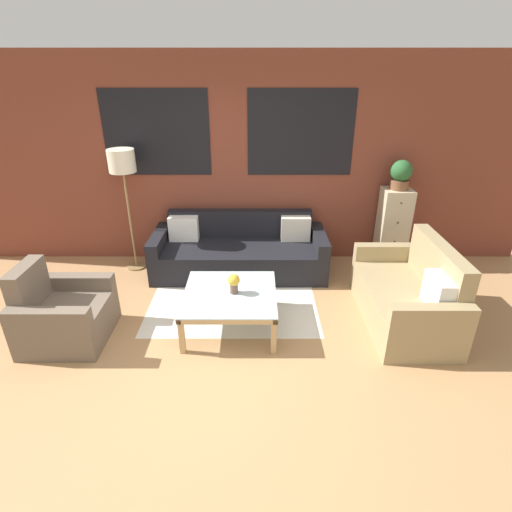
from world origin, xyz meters
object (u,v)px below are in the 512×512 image
object	(u,v)px
coffee_table	(231,297)
armchair_corner	(64,315)
drawer_cabinet	(393,228)
potted_plant	(402,174)
settee_vintage	(409,297)
floor_lamp	(123,168)
flower_vase	(234,282)
couch_dark	(240,252)

from	to	relation	value
coffee_table	armchair_corner	bearing A→B (deg)	-173.16
drawer_cabinet	potted_plant	world-z (taller)	potted_plant
armchair_corner	settee_vintage	bearing A→B (deg)	4.82
coffee_table	potted_plant	bearing A→B (deg)	35.40
armchair_corner	coffee_table	bearing A→B (deg)	6.84
floor_lamp	flower_vase	bearing A→B (deg)	-44.24
drawer_cabinet	potted_plant	size ratio (longest dim) A/B	2.84
coffee_table	couch_dark	bearing A→B (deg)	87.76
floor_lamp	drawer_cabinet	bearing A→B (deg)	1.90
coffee_table	drawer_cabinet	distance (m)	2.70
settee_vintage	coffee_table	bearing A→B (deg)	-176.96
flower_vase	drawer_cabinet	bearing A→B (deg)	35.96
couch_dark	drawer_cabinet	xyz separation A→B (m)	(2.14, 0.23, 0.28)
potted_plant	flower_vase	size ratio (longest dim) A/B	1.78
coffee_table	flower_vase	xyz separation A→B (m)	(0.04, 0.00, 0.18)
settee_vintage	drawer_cabinet	xyz separation A→B (m)	(0.24, 1.46, 0.24)
floor_lamp	flower_vase	size ratio (longest dim) A/B	7.58
floor_lamp	drawer_cabinet	world-z (taller)	floor_lamp
armchair_corner	potted_plant	world-z (taller)	potted_plant
drawer_cabinet	potted_plant	distance (m)	0.75
couch_dark	floor_lamp	xyz separation A→B (m)	(-1.48, 0.11, 1.15)
potted_plant	couch_dark	bearing A→B (deg)	-173.76
couch_dark	potted_plant	world-z (taller)	potted_plant
armchair_corner	drawer_cabinet	world-z (taller)	drawer_cabinet
couch_dark	settee_vintage	world-z (taller)	settee_vintage
settee_vintage	floor_lamp	distance (m)	3.81
settee_vintage	floor_lamp	xyz separation A→B (m)	(-3.39, 1.33, 1.11)
floor_lamp	flower_vase	world-z (taller)	floor_lamp
couch_dark	drawer_cabinet	bearing A→B (deg)	6.24
floor_lamp	drawer_cabinet	distance (m)	3.73
armchair_corner	coffee_table	xyz separation A→B (m)	(1.71, 0.21, 0.09)
floor_lamp	flower_vase	distance (m)	2.24
couch_dark	coffee_table	distance (m)	1.33
couch_dark	flower_vase	bearing A→B (deg)	-90.30
couch_dark	settee_vintage	bearing A→B (deg)	-32.69
drawer_cabinet	settee_vintage	bearing A→B (deg)	-99.32
settee_vintage	coffee_table	xyz separation A→B (m)	(-1.95, -0.10, 0.05)
drawer_cabinet	flower_vase	distance (m)	2.65
couch_dark	flower_vase	world-z (taller)	couch_dark
floor_lamp	flower_vase	xyz separation A→B (m)	(1.48, -1.44, -0.88)
settee_vintage	potted_plant	size ratio (longest dim) A/B	3.94
floor_lamp	potted_plant	distance (m)	3.63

